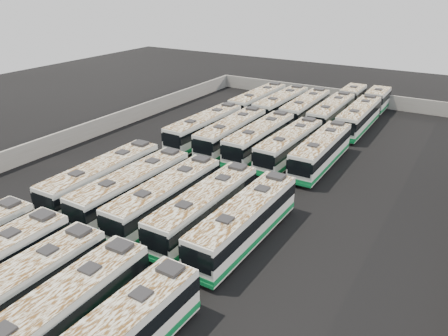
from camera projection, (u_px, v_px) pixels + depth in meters
ground at (231, 183)px, 44.08m from camera, size 140.00×140.00×0.00m
perimeter_wall at (231, 173)px, 43.64m from camera, size 45.20×73.20×2.20m
bus_front_center at (13, 295)px, 25.74m from camera, size 2.72×12.70×3.58m
bus_front_right at (55, 320)px, 23.84m from camera, size 3.03×13.00×3.65m
bus_midfront_far_left at (103, 178)px, 40.56m from camera, size 3.00×13.29×3.74m
bus_midfront_left at (132, 188)px, 38.76m from camera, size 2.97×13.12×3.69m
bus_midfront_center at (166, 197)px, 37.11m from camera, size 2.78×12.95×3.65m
bus_midfront_right at (205, 208)px, 35.45m from camera, size 2.73×12.92×3.64m
bus_midfront_far_right at (245, 221)px, 33.46m from camera, size 2.87×13.07×3.68m
bus_midback_far_left at (205, 128)px, 54.20m from camera, size 3.08×13.30×3.74m
bus_midback_left at (232, 133)px, 52.41m from camera, size 3.06×13.25×3.72m
bus_midback_center at (260, 138)px, 50.63m from camera, size 2.79×13.20×3.72m
bus_midback_right at (289, 145)px, 48.82m from camera, size 2.99×12.77×3.58m
bus_midback_far_right at (321, 151)px, 47.13m from camera, size 2.85×12.90×3.63m
bus_back_far_left at (258, 102)px, 65.55m from camera, size 2.99×13.35×3.75m
bus_back_left at (281, 105)px, 63.83m from camera, size 3.03×13.32×3.74m
bus_back_center at (305, 109)px, 62.08m from camera, size 3.04×13.24×3.72m
bus_back_right at (339, 107)px, 63.03m from camera, size 2.87×20.06×3.64m
bus_back_far_right at (365, 111)px, 61.20m from camera, size 2.98×20.31×3.68m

